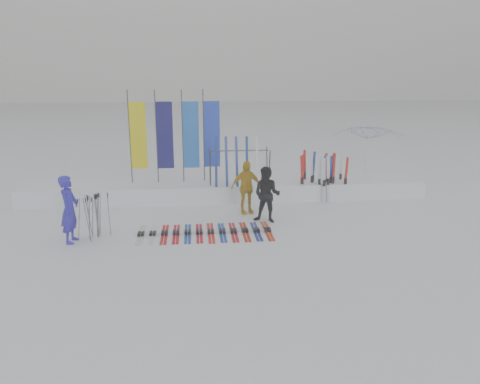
{
  "coord_description": "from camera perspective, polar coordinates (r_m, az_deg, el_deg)",
  "views": [
    {
      "loc": [
        -1.12,
        -11.44,
        4.38
      ],
      "look_at": [
        0.2,
        1.6,
        1.0
      ],
      "focal_mm": 35.0,
      "sensor_mm": 36.0,
      "label": 1
    }
  ],
  "objects": [
    {
      "name": "ski_rack",
      "position": [
        16.0,
        -0.08,
        3.67
      ],
      "size": [
        2.04,
        0.8,
        1.23
      ],
      "color": "#383A3F",
      "rests_on": "ground"
    },
    {
      "name": "snow_bank",
      "position": [
        16.59,
        -1.73,
        0.22
      ],
      "size": [
        14.0,
        1.6,
        0.6
      ],
      "primitive_type": "cube",
      "color": "white",
      "rests_on": "ground"
    },
    {
      "name": "pole_cluster",
      "position": [
        13.18,
        -17.36,
        -2.84
      ],
      "size": [
        0.81,
        0.89,
        1.25
      ],
      "color": "#595B60",
      "rests_on": "ground"
    },
    {
      "name": "person_yellow",
      "position": [
        14.74,
        0.74,
        0.58
      ],
      "size": [
        1.06,
        0.62,
        1.69
      ],
      "primitive_type": "imported",
      "rotation": [
        0.0,
        0.0,
        0.23
      ],
      "color": "gold",
      "rests_on": "ground"
    },
    {
      "name": "person_black",
      "position": [
        13.88,
        3.31,
        -0.34
      ],
      "size": [
        1.0,
        0.91,
        1.68
      ],
      "primitive_type": "imported",
      "rotation": [
        0.0,
        0.0,
        -0.4
      ],
      "color": "black",
      "rests_on": "ground"
    },
    {
      "name": "ground",
      "position": [
        12.3,
        -0.18,
        -6.4
      ],
      "size": [
        120.0,
        120.0,
        0.0
      ],
      "primitive_type": "plane",
      "color": "white",
      "rests_on": "ground"
    },
    {
      "name": "upright_skis",
      "position": [
        16.59,
        10.09,
        1.78
      ],
      "size": [
        1.64,
        1.08,
        1.7
      ],
      "color": "red",
      "rests_on": "ground"
    },
    {
      "name": "ski_row",
      "position": [
        13.13,
        -4.3,
        -4.9
      ],
      "size": [
        3.7,
        1.7,
        0.07
      ],
      "color": "silver",
      "rests_on": "ground"
    },
    {
      "name": "feather_flags",
      "position": [
        16.45,
        -7.84,
        6.87
      ],
      "size": [
        3.12,
        0.16,
        3.2
      ],
      "color": "#383A3F",
      "rests_on": "ground"
    },
    {
      "name": "person_blue",
      "position": [
        12.97,
        -20.08,
        -2.0
      ],
      "size": [
        0.5,
        0.7,
        1.8
      ],
      "primitive_type": "imported",
      "rotation": [
        0.0,
        0.0,
        1.47
      ],
      "color": "#251EB2",
      "rests_on": "ground"
    },
    {
      "name": "tent_canopy",
      "position": [
        18.76,
        15.28,
        4.3
      ],
      "size": [
        3.06,
        3.1,
        2.47
      ],
      "primitive_type": "imported",
      "rotation": [
        0.0,
        0.0,
        0.14
      ],
      "color": "white",
      "rests_on": "ground"
    }
  ]
}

